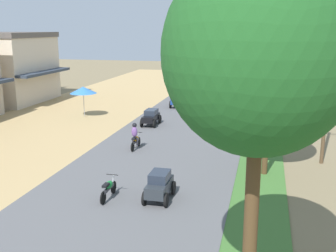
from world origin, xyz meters
name	(u,v)px	position (x,y,z in m)	size (l,w,h in m)	color
shophouse_far	(3,67)	(-19.98, 35.31, 3.46)	(9.33, 8.54, 6.90)	beige
vendor_umbrella	(83,90)	(-8.96, 30.04, 2.31)	(2.20, 2.20, 2.52)	#99999E
median_tree_nearest	(259,54)	(5.55, 8.04, 6.75)	(4.41, 4.41, 9.08)	#4C351E
median_tree_second	(271,55)	(5.88, 19.18, 6.06)	(4.26, 4.26, 8.19)	#4C351E
median_tree_third	(268,25)	(5.67, 30.15, 7.54)	(3.35, 3.35, 9.27)	#4C351E
median_tree_fourth	(267,40)	(5.58, 38.21, 6.21)	(3.11, 3.11, 7.97)	#4C351E
streetlamp_near	(267,81)	(5.80, 23.65, 4.26)	(3.16, 0.20, 7.23)	gray
streetlamp_mid	(268,50)	(5.80, 50.69, 4.74)	(3.16, 0.20, 8.16)	gray
utility_pole_near	(293,66)	(7.53, 28.98, 4.70)	(1.80, 0.20, 9.02)	brown
utility_pole_far	(329,80)	(8.95, 21.81, 4.64)	(1.80, 0.20, 8.91)	brown
car_hatchback_charcoal	(159,185)	(1.50, 14.74, 0.75)	(1.04, 2.00, 1.23)	#282D33
car_sedan_black	(151,117)	(-2.66, 28.27, 0.74)	(1.10, 2.26, 1.19)	black
car_van_blue	(178,97)	(-2.21, 36.11, 1.02)	(1.19, 2.41, 1.67)	navy
motorbike_ahead_second	(109,188)	(-0.68, 14.33, 0.57)	(0.54, 1.80, 0.94)	black
motorbike_ahead_third	(135,137)	(-1.86, 21.83, 0.86)	(0.54, 1.80, 1.66)	black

